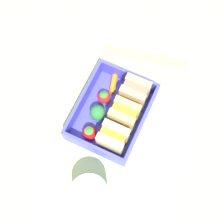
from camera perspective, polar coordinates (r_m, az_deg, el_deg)
ground_plane at (r=64.25cm, az=0.00°, el=-1.08°), size 120.00×120.00×2.00cm
bento_tray at (r=62.73cm, az=0.00°, el=-0.63°), size 16.82×13.09×1.20cm
bento_rim at (r=60.32cm, az=0.00°, el=0.14°), size 16.82×13.09×3.88cm
sandwich_left at (r=60.73cm, az=4.18°, el=3.55°), size 4.10×5.08×6.00cm
sandwich_center_left at (r=59.02cm, az=2.23°, el=-0.51°), size 4.10×5.08×6.00cm
sandwich_center at (r=57.70cm, az=0.18°, el=-4.79°), size 4.10×5.08×6.00cm
carrot_stick_far_left at (r=63.94cm, az=0.25°, el=5.17°), size 4.13×2.20×1.20cm
strawberry_far_left at (r=61.93cm, az=-1.48°, el=2.83°), size 2.68×2.68×3.28cm
broccoli_floret at (r=59.68cm, az=-2.66°, el=-0.15°), size 3.05×3.05×4.14cm
strawberry_left at (r=59.63cm, az=-4.16°, el=-3.75°), size 2.84×2.84×3.44cm
chopstick_pair at (r=68.80cm, az=6.06°, el=10.05°), size 6.18×18.86×0.70cm
drinking_glass at (r=56.90cm, az=-4.01°, el=-14.86°), size 6.59×6.59×7.01cm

